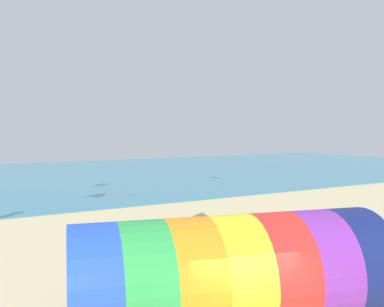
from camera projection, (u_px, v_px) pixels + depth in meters
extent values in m
cube|color=teal|center=(16.00, 179.00, 43.77)|extent=(120.00, 40.00, 0.10)
cylinder|color=blue|center=(93.00, 292.00, 9.83)|extent=(1.83, 3.32, 3.14)
cylinder|color=green|center=(142.00, 287.00, 10.14)|extent=(1.83, 3.32, 3.14)
cylinder|color=orange|center=(188.00, 282.00, 10.45)|extent=(1.83, 3.32, 3.14)
cylinder|color=yellow|center=(231.00, 278.00, 10.76)|extent=(1.83, 3.32, 3.14)
cylinder|color=red|center=(272.00, 273.00, 11.07)|extent=(1.83, 3.32, 3.14)
cylinder|color=purple|center=(310.00, 269.00, 11.38)|extent=(1.83, 3.32, 3.14)
cylinder|color=navy|center=(347.00, 266.00, 11.69)|extent=(1.83, 3.32, 3.14)
cylinder|color=black|center=(365.00, 264.00, 11.85)|extent=(0.73, 2.82, 2.89)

